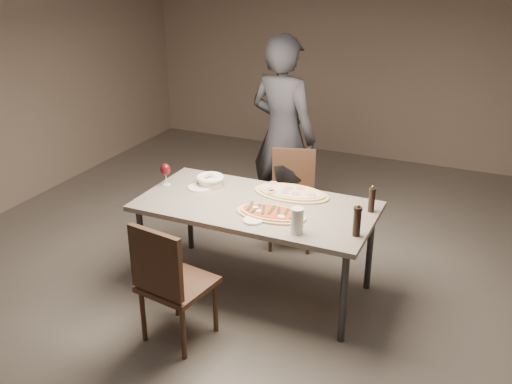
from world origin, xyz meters
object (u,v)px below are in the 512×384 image
at_px(pepper_mill_left, 357,221).
at_px(chair_near, 169,279).
at_px(bread_basket, 210,179).
at_px(ham_pizza, 291,193).
at_px(diner, 283,136).
at_px(zucchini_pizza, 271,213).
at_px(carafe, 297,221).
at_px(dining_table, 256,211).
at_px(chair_far, 292,192).

bearing_deg(pepper_mill_left, chair_near, -147.84).
height_order(bread_basket, chair_near, chair_near).
height_order(ham_pizza, diner, diner).
bearing_deg(zucchini_pizza, diner, 103.75).
xyz_separation_m(pepper_mill_left, carafe, (-0.38, -0.13, -0.02)).
bearing_deg(chair_near, zucchini_pizza, 68.23).
bearing_deg(dining_table, bread_basket, 159.12).
xyz_separation_m(bread_basket, carafe, (0.95, -0.51, 0.04)).
bearing_deg(pepper_mill_left, carafe, -161.53).
bearing_deg(dining_table, ham_pizza, 57.25).
xyz_separation_m(pepper_mill_left, chair_far, (-0.87, 1.08, -0.37)).
distance_m(ham_pizza, chair_far, 0.71).
distance_m(chair_far, diner, 0.54).
height_order(ham_pizza, bread_basket, bread_basket).
relative_size(dining_table, chair_far, 2.06).
relative_size(zucchini_pizza, carafe, 2.90).
distance_m(pepper_mill_left, chair_near, 1.32).
relative_size(chair_near, chair_far, 1.06).
bearing_deg(pepper_mill_left, diner, 128.84).
relative_size(pepper_mill_left, diner, 0.12).
height_order(zucchini_pizza, carafe, carafe).
xyz_separation_m(bread_basket, diner, (0.26, 0.94, 0.14)).
bearing_deg(diner, zucchini_pizza, 121.34).
distance_m(carafe, chair_near, 0.95).
height_order(bread_basket, carafe, carafe).
bearing_deg(pepper_mill_left, chair_far, 128.70).
distance_m(dining_table, pepper_mill_left, 0.87).
xyz_separation_m(chair_far, diner, (-0.20, 0.24, 0.45)).
bearing_deg(diner, bread_basket, 87.63).
relative_size(zucchini_pizza, chair_far, 0.61).
bearing_deg(zucchini_pizza, dining_table, 138.65).
distance_m(zucchini_pizza, pepper_mill_left, 0.66).
distance_m(bread_basket, carafe, 1.07).
bearing_deg(dining_table, pepper_mill_left, -12.82).
height_order(ham_pizza, pepper_mill_left, pepper_mill_left).
bearing_deg(carafe, dining_table, 144.78).
height_order(zucchini_pizza, chair_far, chair_far).
height_order(carafe, chair_near, carafe).
relative_size(pepper_mill_left, chair_near, 0.25).
distance_m(carafe, diner, 1.60).
xyz_separation_m(dining_table, bread_basket, (-0.50, 0.19, 0.11)).
relative_size(bread_basket, pepper_mill_left, 0.98).
bearing_deg(zucchini_pizza, chair_far, 97.55).
height_order(pepper_mill_left, carafe, pepper_mill_left).
xyz_separation_m(dining_table, zucchini_pizza, (0.18, -0.14, 0.07)).
xyz_separation_m(carafe, diner, (-0.68, 1.45, 0.09)).
xyz_separation_m(ham_pizza, chair_far, (-0.22, 0.61, -0.28)).
bearing_deg(chair_far, dining_table, 76.14).
xyz_separation_m(zucchini_pizza, pepper_mill_left, (0.65, -0.05, 0.09)).
height_order(zucchini_pizza, pepper_mill_left, pepper_mill_left).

